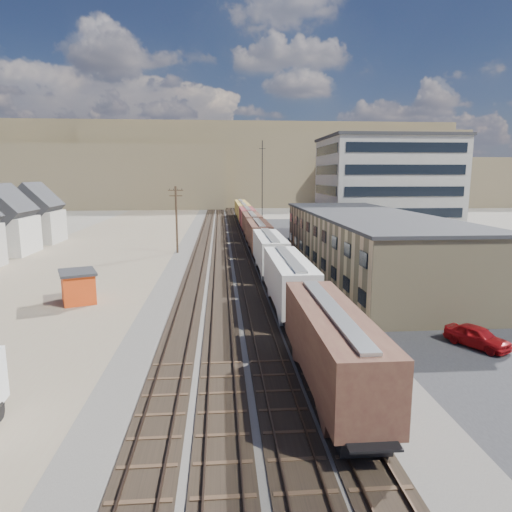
{
  "coord_description": "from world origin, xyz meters",
  "views": [
    {
      "loc": [
        -1.97,
        -26.63,
        11.52
      ],
      "look_at": [
        1.81,
        21.54,
        3.0
      ],
      "focal_mm": 32.0,
      "sensor_mm": 36.0,
      "label": 1
    }
  ],
  "objects": [
    {
      "name": "ground",
      "position": [
        0.0,
        0.0,
        0.0
      ],
      "size": [
        300.0,
        300.0,
        0.0
      ],
      "primitive_type": "plane",
      "color": "#6B6356",
      "rests_on": "ground"
    },
    {
      "name": "maintenance_shed",
      "position": [
        -15.11,
        15.33,
        1.5
      ],
      "size": [
        4.35,
        4.86,
        2.93
      ],
      "color": "#E54615",
      "rests_on": "ground"
    },
    {
      "name": "parked_car_far",
      "position": [
        31.23,
        57.52,
        0.67
      ],
      "size": [
        1.94,
        4.06,
        1.34
      ],
      "primitive_type": "imported",
      "rotation": [
        0.0,
        0.0,
        -0.09
      ],
      "color": "white",
      "rests_on": "ground"
    },
    {
      "name": "ballast_bed",
      "position": [
        0.0,
        50.0,
        0.03
      ],
      "size": [
        18.0,
        200.0,
        0.06
      ],
      "primitive_type": "cube",
      "color": "#4C4742",
      "rests_on": "ground"
    },
    {
      "name": "hills_north",
      "position": [
        0.17,
        167.92,
        14.1
      ],
      "size": [
        265.0,
        80.0,
        32.0
      ],
      "color": "brown",
      "rests_on": "ground"
    },
    {
      "name": "warehouse",
      "position": [
        14.98,
        25.0,
        3.65
      ],
      "size": [
        12.4,
        40.4,
        7.25
      ],
      "color": "tan",
      "rests_on": "ground"
    },
    {
      "name": "parked_car_red",
      "position": [
        15.3,
        1.59,
        0.74
      ],
      "size": [
        3.65,
        4.63,
        1.48
      ],
      "primitive_type": "imported",
      "rotation": [
        0.0,
        0.0,
        0.51
      ],
      "color": "#A30F12",
      "rests_on": "ground"
    },
    {
      "name": "parked_car_blue",
      "position": [
        20.89,
        59.15,
        0.76
      ],
      "size": [
        4.65,
        6.03,
        1.52
      ],
      "primitive_type": "imported",
      "rotation": [
        0.0,
        0.0,
        0.45
      ],
      "color": "navy",
      "rests_on": "ground"
    },
    {
      "name": "asphalt_lot",
      "position": [
        22.0,
        35.0,
        0.02
      ],
      "size": [
        26.0,
        120.0,
        0.04
      ],
      "primitive_type": "cube",
      "color": "#232326",
      "rests_on": "ground"
    },
    {
      "name": "rail_tracks",
      "position": [
        -0.55,
        50.0,
        0.11
      ],
      "size": [
        11.4,
        200.0,
        0.24
      ],
      "color": "black",
      "rests_on": "ground"
    },
    {
      "name": "office_tower",
      "position": [
        27.95,
        54.95,
        9.26
      ],
      "size": [
        22.6,
        18.6,
        18.45
      ],
      "color": "#9E998E",
      "rests_on": "ground"
    },
    {
      "name": "freight_train",
      "position": [
        3.8,
        49.04,
        2.79
      ],
      "size": [
        3.0,
        119.74,
        4.46
      ],
      "color": "black",
      "rests_on": "ground"
    },
    {
      "name": "radio_mast",
      "position": [
        6.0,
        60.0,
        9.12
      ],
      "size": [
        1.2,
        0.16,
        18.0
      ],
      "color": "black",
      "rests_on": "ground"
    },
    {
      "name": "dirt_yard",
      "position": [
        -20.0,
        40.0,
        0.01
      ],
      "size": [
        24.0,
        180.0,
        0.03
      ],
      "primitive_type": "cube",
      "color": "#7D6956",
      "rests_on": "ground"
    },
    {
      "name": "utility_pole_north",
      "position": [
        -8.5,
        42.0,
        5.3
      ],
      "size": [
        2.2,
        0.32,
        10.0
      ],
      "color": "#382619",
      "rests_on": "ground"
    }
  ]
}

